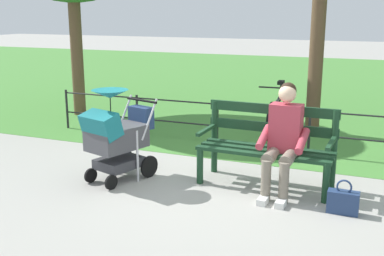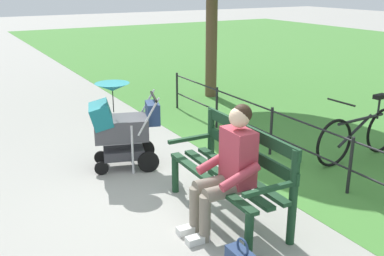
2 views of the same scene
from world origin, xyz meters
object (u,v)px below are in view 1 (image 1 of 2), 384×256
Objects in this scene: park_bench at (268,142)px; person_on_bench at (283,136)px; handbag at (343,202)px; bicycle at (276,114)px; stroller at (116,134)px.

person_on_bench is at bearing 135.35° from park_bench.
handbag is 0.22× the size of bicycle.
person_on_bench is at bearing -169.94° from stroller.
person_on_bench is 2.72m from bicycle.
person_on_bench is 3.45× the size of handbag.
person_on_bench reaches higher than bicycle.
person_on_bench reaches higher than park_bench.
bicycle reaches higher than handbag.
park_bench reaches higher than handbag.
stroller reaches higher than bicycle.
person_on_bench is at bearing 103.75° from bicycle.
park_bench is 2.44m from bicycle.
stroller is at bearing 65.84° from bicycle.
bicycle is (1.36, -2.96, 0.24)m from handbag.
handbag is at bearing -179.66° from stroller.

